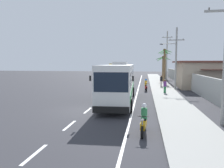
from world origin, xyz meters
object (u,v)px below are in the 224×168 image
at_px(pedestrian_near_kerb, 161,81).
at_px(utility_pole_mid, 175,57).
at_px(palm_second, 165,60).
at_px(motorcycle_beside_bus, 144,121).
at_px(palm_third, 163,64).
at_px(coach_bus_far_lane, 119,70).
at_px(coach_bus_foreground, 119,81).
at_px(motorcycle_trailing, 146,86).
at_px(utility_pole_far, 167,55).
at_px(pedestrian_midwalk, 165,86).
at_px(palm_nearest, 164,60).

height_order(pedestrian_near_kerb, utility_pole_mid, utility_pole_mid).
relative_size(utility_pole_mid, palm_second, 1.27).
bearing_deg(motorcycle_beside_bus, palm_third, 83.76).
bearing_deg(motorcycle_beside_bus, utility_pole_mid, 77.92).
bearing_deg(motorcycle_beside_bus, coach_bus_far_lane, 98.80).
height_order(coach_bus_foreground, motorcycle_trailing, coach_bus_foreground).
bearing_deg(motorcycle_trailing, utility_pole_far, 76.62).
distance_m(coach_bus_foreground, motorcycle_beside_bus, 9.16).
bearing_deg(motorcycle_trailing, pedestrian_near_kerb, 63.34).
distance_m(pedestrian_near_kerb, pedestrian_midwalk, 7.00).
distance_m(pedestrian_near_kerb, palm_nearest, 7.74).
bearing_deg(pedestrian_midwalk, pedestrian_near_kerb, -176.13).
relative_size(motorcycle_trailing, palm_third, 0.38).
xyz_separation_m(motorcycle_beside_bus, pedestrian_midwalk, (2.40, 14.90, 0.32)).
bearing_deg(coach_bus_far_lane, palm_nearest, -43.66).
bearing_deg(pedestrian_midwalk, utility_pole_mid, 162.42).
bearing_deg(coach_bus_foreground, pedestrian_near_kerb, 69.81).
bearing_deg(utility_pole_far, coach_bus_far_lane, 169.51).
bearing_deg(utility_pole_mid, motorcycle_trailing, -156.63).
height_order(utility_pole_far, palm_third, utility_pole_far).
xyz_separation_m(coach_bus_foreground, pedestrian_near_kerb, (4.83, 13.14, -0.96)).
height_order(palm_second, palm_third, palm_second).
bearing_deg(palm_second, coach_bus_far_lane, -158.51).
relative_size(motorcycle_trailing, pedestrian_midwalk, 1.24).
xyz_separation_m(motorcycle_beside_bus, palm_nearest, (3.48, 28.84, 3.63)).
height_order(motorcycle_trailing, utility_pole_far, utility_pole_far).
distance_m(pedestrian_midwalk, utility_pole_far, 21.47).
bearing_deg(coach_bus_foreground, palm_third, 76.11).
height_order(utility_pole_mid, palm_second, utility_pole_mid).
xyz_separation_m(pedestrian_near_kerb, pedestrian_midwalk, (-0.07, -6.99, -0.04)).
bearing_deg(palm_nearest, coach_bus_far_lane, 136.34).
height_order(motorcycle_beside_bus, motorcycle_trailing, motorcycle_trailing).
relative_size(coach_bus_foreground, utility_pole_far, 1.18).
bearing_deg(utility_pole_far, utility_pole_mid, -91.74).
relative_size(pedestrian_near_kerb, utility_pole_mid, 0.20).
xyz_separation_m(coach_bus_far_lane, palm_nearest, (9.32, -8.89, 2.27)).
bearing_deg(pedestrian_near_kerb, motorcycle_trailing, -80.71).
bearing_deg(pedestrian_near_kerb, utility_pole_far, 117.33).
distance_m(pedestrian_near_kerb, utility_pole_mid, 4.77).
xyz_separation_m(motorcycle_trailing, palm_second, (4.65, 24.59, 3.87)).
relative_size(utility_pole_far, palm_nearest, 1.65).
distance_m(motorcycle_beside_bus, pedestrian_near_kerb, 22.04).
xyz_separation_m(pedestrian_near_kerb, palm_second, (2.36, 20.04, 3.52)).
relative_size(pedestrian_near_kerb, utility_pole_far, 0.16).
bearing_deg(motorcycle_beside_bus, pedestrian_near_kerb, 83.55).
height_order(coach_bus_far_lane, utility_pole_far, utility_pole_far).
height_order(coach_bus_foreground, motorcycle_beside_bus, coach_bus_foreground).
bearing_deg(coach_bus_foreground, coach_bus_far_lane, 96.85).
relative_size(coach_bus_foreground, pedestrian_midwalk, 7.72).
xyz_separation_m(utility_pole_mid, palm_second, (0.77, 22.91, 0.07)).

